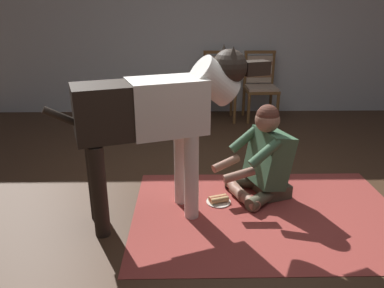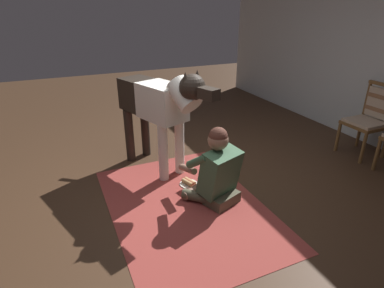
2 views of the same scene
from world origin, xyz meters
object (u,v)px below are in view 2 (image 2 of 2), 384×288
dining_chair_left_of_pair (371,117)px  large_dog (159,104)px  person_sitting_on_floor (216,172)px  hot_dog_on_plate (189,183)px

dining_chair_left_of_pair → large_dog: 2.86m
person_sitting_on_floor → large_dog: (-0.88, -0.31, 0.52)m
dining_chair_left_of_pair → large_dog: bearing=-104.2°
dining_chair_left_of_pair → hot_dog_on_plate: size_ratio=4.63×
dining_chair_left_of_pair → large_dog: (-0.70, -2.75, 0.32)m
large_dog → hot_dog_on_plate: size_ratio=7.70×
person_sitting_on_floor → large_dog: size_ratio=0.51×
large_dog → person_sitting_on_floor: bearing=19.5°
person_sitting_on_floor → hot_dog_on_plate: bearing=-160.5°
large_dog → hot_dog_on_plate: bearing=19.5°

